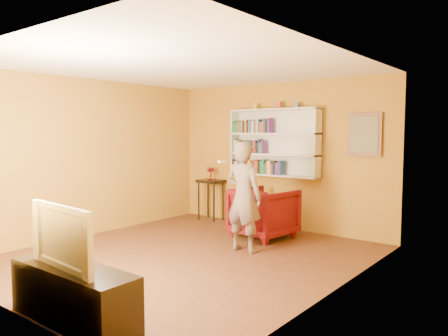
% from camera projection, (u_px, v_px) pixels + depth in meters
% --- Properties ---
extents(room_shell, '(5.30, 5.80, 2.88)m').
position_uv_depth(room_shell, '(186.00, 187.00, 6.21)').
color(room_shell, '#492917').
rests_on(room_shell, ground).
extents(bookshelf, '(1.80, 0.29, 1.23)m').
position_uv_depth(bookshelf, '(276.00, 143.00, 8.04)').
color(bookshelf, silver).
rests_on(bookshelf, room_shell).
extents(books_row_lower, '(1.08, 0.19, 0.27)m').
position_uv_depth(books_row_lower, '(258.00, 167.00, 8.19)').
color(books_row_lower, black).
rests_on(books_row_lower, bookshelf).
extents(books_row_middle, '(0.68, 0.19, 0.27)m').
position_uv_depth(books_row_middle, '(249.00, 147.00, 8.29)').
color(books_row_middle, '#22767D').
rests_on(books_row_middle, bookshelf).
extents(books_row_upper, '(0.83, 0.19, 0.27)m').
position_uv_depth(books_row_upper, '(253.00, 127.00, 8.21)').
color(books_row_upper, '#186F2F').
rests_on(books_row_upper, bookshelf).
extents(ornament_left, '(0.07, 0.07, 0.10)m').
position_uv_depth(ornament_left, '(256.00, 107.00, 8.19)').
color(ornament_left, gold).
rests_on(ornament_left, bookshelf).
extents(ornament_centre, '(0.09, 0.09, 0.12)m').
position_uv_depth(ornament_centre, '(279.00, 105.00, 7.88)').
color(ornament_centre, '#AC4739').
rests_on(ornament_centre, bookshelf).
extents(ornament_right, '(0.07, 0.07, 0.09)m').
position_uv_depth(ornament_right, '(297.00, 105.00, 7.65)').
color(ornament_right, slate).
rests_on(ornament_right, bookshelf).
extents(framed_painting, '(0.55, 0.05, 0.70)m').
position_uv_depth(framed_painting, '(365.00, 135.00, 7.05)').
color(framed_painting, brown).
rests_on(framed_painting, room_shell).
extents(console_table, '(0.50, 0.38, 0.82)m').
position_uv_depth(console_table, '(211.00, 187.00, 8.88)').
color(console_table, black).
rests_on(console_table, ground).
extents(ruby_lustre, '(0.16, 0.16, 0.26)m').
position_uv_depth(ruby_lustre, '(211.00, 171.00, 8.85)').
color(ruby_lustre, maroon).
rests_on(ruby_lustre, console_table).
extents(armchair, '(1.03, 1.05, 0.85)m').
position_uv_depth(armchair, '(264.00, 213.00, 7.39)').
color(armchair, '#4A050D').
rests_on(armchair, ground).
extents(person, '(0.61, 0.41, 1.65)m').
position_uv_depth(person, '(244.00, 197.00, 6.50)').
color(person, '#69564D').
rests_on(person, ground).
extents(game_remote, '(0.04, 0.15, 0.04)m').
position_uv_depth(game_remote, '(222.00, 161.00, 6.37)').
color(game_remote, white).
rests_on(game_remote, person).
extents(tv_cabinet, '(1.49, 0.45, 0.53)m').
position_uv_depth(tv_cabinet, '(73.00, 294.00, 4.10)').
color(tv_cabinet, black).
rests_on(tv_cabinet, ground).
extents(television, '(1.04, 0.22, 0.60)m').
position_uv_depth(television, '(72.00, 235.00, 4.06)').
color(television, black).
rests_on(television, tv_cabinet).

